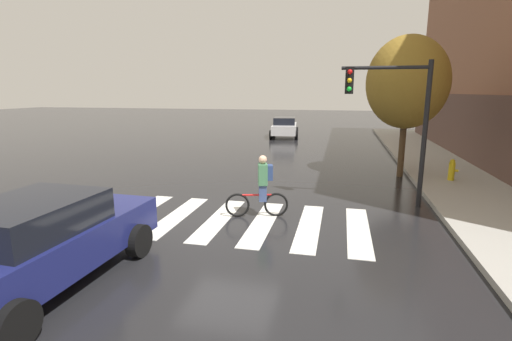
{
  "coord_description": "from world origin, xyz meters",
  "views": [
    {
      "loc": [
        2.8,
        -9.06,
        3.35
      ],
      "look_at": [
        0.65,
        0.44,
        1.29
      ],
      "focal_mm": 26.36,
      "sensor_mm": 36.0,
      "label": 1
    }
  ],
  "objects_px": {
    "sedan_near": "(39,242)",
    "cyclist": "(261,186)",
    "street_tree_near": "(407,83)",
    "sedan_mid": "(285,127)",
    "traffic_light_near": "(396,109)",
    "fire_hydrant": "(452,170)"
  },
  "relations": [
    {
      "from": "traffic_light_near",
      "to": "fire_hydrant",
      "type": "distance_m",
      "value": 4.69
    },
    {
      "from": "fire_hydrant",
      "to": "traffic_light_near",
      "type": "bearing_deg",
      "value": -128.21
    },
    {
      "from": "sedan_mid",
      "to": "fire_hydrant",
      "type": "distance_m",
      "value": 15.26
    },
    {
      "from": "street_tree_near",
      "to": "sedan_mid",
      "type": "bearing_deg",
      "value": 118.31
    },
    {
      "from": "sedan_mid",
      "to": "cyclist",
      "type": "height_order",
      "value": "cyclist"
    },
    {
      "from": "cyclist",
      "to": "traffic_light_near",
      "type": "xyz_separation_m",
      "value": [
        3.52,
        1.92,
        2.02
      ]
    },
    {
      "from": "traffic_light_near",
      "to": "sedan_mid",
      "type": "bearing_deg",
      "value": 109.1
    },
    {
      "from": "cyclist",
      "to": "traffic_light_near",
      "type": "distance_m",
      "value": 4.48
    },
    {
      "from": "sedan_near",
      "to": "cyclist",
      "type": "bearing_deg",
      "value": 56.63
    },
    {
      "from": "sedan_near",
      "to": "traffic_light_near",
      "type": "height_order",
      "value": "traffic_light_near"
    },
    {
      "from": "street_tree_near",
      "to": "sedan_near",
      "type": "bearing_deg",
      "value": -124.92
    },
    {
      "from": "street_tree_near",
      "to": "fire_hydrant",
      "type": "bearing_deg",
      "value": -29.49
    },
    {
      "from": "fire_hydrant",
      "to": "sedan_near",
      "type": "bearing_deg",
      "value": -133.12
    },
    {
      "from": "sedan_mid",
      "to": "traffic_light_near",
      "type": "relative_size",
      "value": 1.05
    },
    {
      "from": "sedan_near",
      "to": "fire_hydrant",
      "type": "distance_m",
      "value": 13.16
    },
    {
      "from": "traffic_light_near",
      "to": "street_tree_near",
      "type": "distance_m",
      "value": 4.3
    },
    {
      "from": "fire_hydrant",
      "to": "sedan_mid",
      "type": "bearing_deg",
      "value": 122.09
    },
    {
      "from": "traffic_light_near",
      "to": "street_tree_near",
      "type": "relative_size",
      "value": 0.77
    },
    {
      "from": "traffic_light_near",
      "to": "fire_hydrant",
      "type": "xyz_separation_m",
      "value": [
        2.52,
        3.2,
        -2.33
      ]
    },
    {
      "from": "traffic_light_near",
      "to": "street_tree_near",
      "type": "bearing_deg",
      "value": 77.99
    },
    {
      "from": "sedan_mid",
      "to": "street_tree_near",
      "type": "bearing_deg",
      "value": -61.69
    },
    {
      "from": "fire_hydrant",
      "to": "street_tree_near",
      "type": "bearing_deg",
      "value": 150.51
    }
  ]
}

